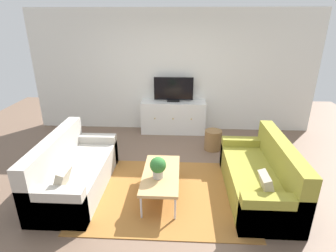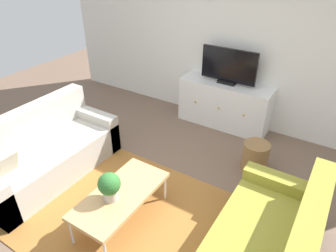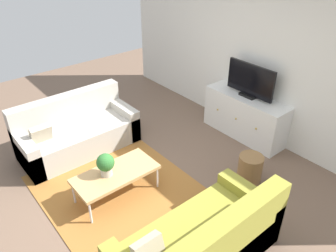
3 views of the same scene
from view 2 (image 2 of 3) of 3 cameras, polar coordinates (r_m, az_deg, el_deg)
The scene contains 9 objects.
ground_plane at distance 3.60m, azimuth -5.48°, elevation -15.34°, with size 10.00×10.00×0.00m, color brown.
wall_back at distance 4.90m, azimuth 12.59°, elevation 15.63°, with size 6.40×0.12×2.70m, color silver.
area_rug at distance 3.52m, azimuth -7.01°, elevation -16.73°, with size 2.50×1.90×0.01m, color #9E662D.
couch_left_side at distance 4.22m, azimuth -22.38°, elevation -4.86°, with size 0.83×1.82×0.86m.
coffee_table at distance 3.27m, azimuth -8.92°, elevation -12.78°, with size 0.53×1.09×0.39m.
potted_plant at distance 3.09m, azimuth -10.97°, elevation -10.97°, with size 0.23×0.23×0.31m.
tv_console at distance 4.99m, azimuth 10.53°, elevation 3.99°, with size 1.45×0.47×0.74m.
flat_screen_tv at distance 4.76m, azimuth 11.36°, elevation 10.92°, with size 0.87×0.16×0.54m.
wicker_basket at distance 4.16m, azimuth 16.10°, elevation -5.60°, with size 0.34×0.34×0.41m, color olive.
Camera 2 is at (1.59, -1.91, 2.61)m, focal length 32.36 mm.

